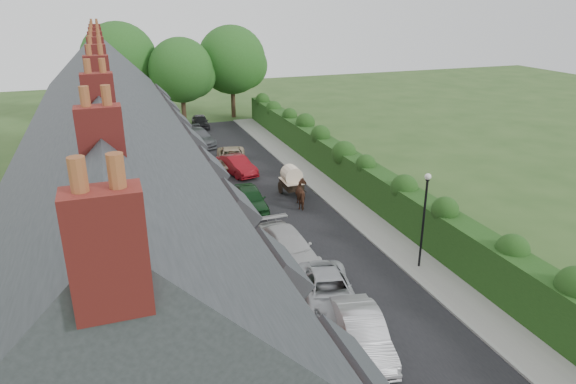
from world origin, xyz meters
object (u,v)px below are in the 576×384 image
car_red (237,165)px  car_beige (232,158)px  car_grey (199,137)px  car_green (250,199)px  lamppost (425,209)px  horse (303,194)px  car_silver_b (328,291)px  car_silver_a (362,333)px  car_black (200,122)px  horse_cart (291,179)px  car_white (288,247)px

car_red → car_beige: 2.21m
car_grey → car_green: bearing=-97.1°
lamppost → car_beige: bearing=104.0°
car_green → horse: bearing=-6.7°
car_silver_b → horse: size_ratio=2.48×
car_silver_a → car_black: car_silver_a is taller
car_black → horse: (2.35, -24.23, 0.18)m
car_silver_b → horse: bearing=86.3°
car_silver_a → horse_cart: horse_cart is taller
car_white → car_beige: size_ratio=1.08×
lamppost → car_green: 12.33m
car_silver_a → car_beige: size_ratio=0.91×
car_grey → car_black: size_ratio=1.31×
car_black → horse_cart: 22.16m
car_green → horse: size_ratio=2.20×
car_silver_b → car_red: bearing=99.8°
car_grey → car_black: 6.90m
car_grey → horse: (3.75, -17.48, 0.10)m
car_silver_b → lamppost: bearing=26.6°
car_green → car_beige: (1.10, 9.59, -0.06)m
car_red → horse_cart: (2.47, -5.79, 0.51)m
car_beige → car_grey: size_ratio=0.97×
car_red → car_beige: car_red is taller
car_red → car_beige: (0.12, 2.20, -0.01)m
car_silver_a → horse: bearing=88.5°
car_silver_a → car_grey: (-0.59, 32.17, -0.00)m
car_white → car_black: car_white is taller
car_white → car_grey: car_white is taller
car_white → car_grey: size_ratio=1.05×
car_silver_b → car_silver_a: bearing=-78.6°
car_red → car_black: 16.25m
lamppost → horse: size_ratio=2.53×
lamppost → car_red: lamppost is taller
horse_cart → car_red: bearing=113.1°
car_silver_b → horse_cart: 13.91m
car_silver_a → car_green: 15.29m
car_red → car_grey: car_grey is taller
horse → lamppost: bearing=114.1°
car_green → car_black: car_green is taller
car_silver_b → car_white: (-0.34, 4.53, 0.10)m
car_green → horse: (3.45, -0.60, 0.10)m
car_green → horse_cart: bearing=28.0°
car_silver_a → horse_cart: size_ratio=1.55×
car_silver_a → car_green: car_green is taller
horse → car_grey: bearing=-68.9°
car_grey → car_beige: bearing=-87.2°
car_red → car_white: bearing=-108.4°
horse → horse_cart: horse_cart is taller
car_green → car_red: car_green is taller
car_black → car_red: bearing=-87.3°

